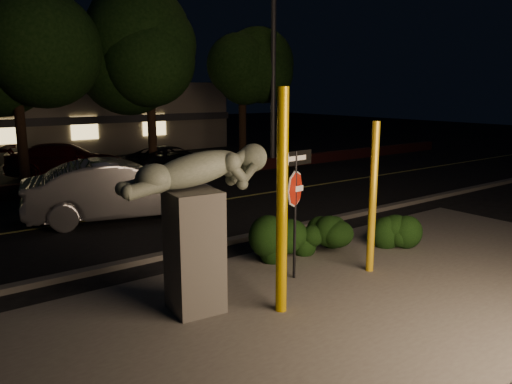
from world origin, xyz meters
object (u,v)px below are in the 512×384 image
Objects in this scene: signpost at (295,189)px; parked_car_darkred at (67,160)px; yellow_pole_left at (282,204)px; yellow_pole_right at (373,198)px; sculpture at (196,212)px; parked_car_dark at (171,159)px; silver_sedan at (120,190)px; streetlight at (268,18)px.

signpost is 14.46m from parked_car_darkred.
yellow_pole_right is at bearing 7.70° from yellow_pole_left.
yellow_pole_left is at bearing -161.39° from parked_car_darkred.
parked_car_dark is at bearing 70.58° from sculpture.
signpost is 0.59× the size of parked_car_dark.
yellow_pole_right is 13.79m from parked_car_dark.
yellow_pole_right is 1.11× the size of sculpture.
yellow_pole_left is 2.66m from yellow_pole_right.
signpost reaches higher than silver_sedan.
yellow_pole_right is 0.63× the size of parked_car_darkred.
signpost is 14.51m from streetlight.
silver_sedan is (-8.95, -4.71, -5.83)m from streetlight.
sculpture is 14.45m from parked_car_dark.
streetlight is at bearing 52.73° from yellow_pole_left.
yellow_pole_right reaches higher than signpost.
yellow_pole_right is 0.72× the size of parked_car_dark.
yellow_pole_left reaches higher than sculpture.
parked_car_darkred is (2.15, 14.51, -0.98)m from sculpture.
yellow_pole_left is at bearing -144.82° from signpost.
parked_car_darkred is at bearing 7.58° from silver_sedan.
streetlight reaches higher than signpost.
yellow_pole_left is 1.21× the size of yellow_pole_right.
streetlight is 7.50m from parked_car_dark.
sculpture is at bearing 171.86° from yellow_pole_right.
sculpture reaches higher than signpost.
streetlight is 2.66× the size of parked_car_dark.
streetlight reaches higher than parked_car_darkred.
streetlight is 2.33× the size of parked_car_darkred.
silver_sedan is 1.22× the size of parked_car_dark.
sculpture is 0.53× the size of silver_sedan.
sculpture is (-2.19, -0.09, -0.09)m from signpost.
parked_car_dark is (5.18, 13.87, -1.24)m from yellow_pole_left.
silver_sedan is (0.20, 7.32, -0.99)m from yellow_pole_left.
yellow_pole_right reaches higher than parked_car_darkred.
parked_car_dark is (-3.97, 1.84, -6.09)m from streetlight.
sculpture is (-1.06, 0.88, -0.15)m from yellow_pole_left.
yellow_pole_left is 0.71× the size of silver_sedan.
yellow_pole_right is 0.59× the size of silver_sedan.
signpost is at bearing 154.84° from parked_car_dark.
sculpture is at bearing 176.96° from signpost.
yellow_pole_left is 0.76× the size of parked_car_darkred.
yellow_pole_right is (2.62, 0.35, -0.32)m from yellow_pole_left.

